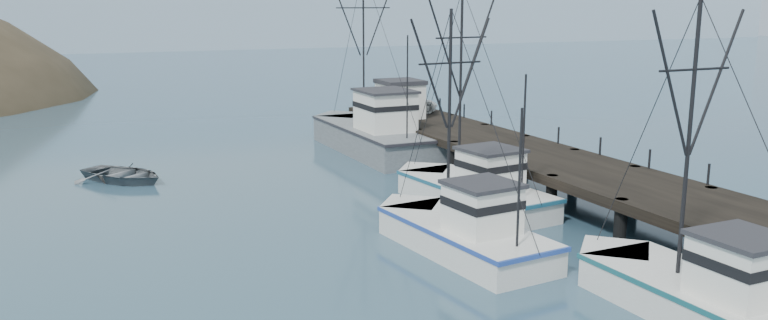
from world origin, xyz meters
TOP-DOWN VIEW (x-y plane):
  - pier at (14.00, 16.00)m, footprint 6.00×44.00m
  - distant_ridge at (10.00, 170.00)m, footprint 360.00×40.00m
  - trawler_near at (8.39, -1.34)m, footprint 3.77×10.62m
  - trawler_mid at (4.49, 7.89)m, footprint 4.48×10.47m
  - trawler_far at (8.54, 14.03)m, footprint 4.79×11.18m
  - work_vessel at (9.55, 29.52)m, footprint 4.84×15.55m
  - pier_shed at (12.50, 31.27)m, footprint 3.00×3.20m
  - pickup_truck at (13.35, 32.98)m, footprint 6.01×3.07m
  - motorboat at (-7.47, 26.97)m, footprint 6.65×6.93m

SIDE VIEW (x-z plane):
  - distant_ridge at x=10.00m, z-range -13.00..13.00m
  - motorboat at x=-7.47m, z-range -0.58..0.58m
  - trawler_mid at x=4.49m, z-range -4.40..6.04m
  - trawler_near at x=8.39m, z-range -4.61..6.25m
  - trawler_far at x=8.54m, z-range -4.87..6.52m
  - work_vessel at x=9.55m, z-range -5.30..7.75m
  - pier at x=14.00m, z-range 0.69..2.69m
  - pickup_truck at x=13.35m, z-range 2.00..3.62m
  - pier_shed at x=12.50m, z-range 2.02..4.82m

